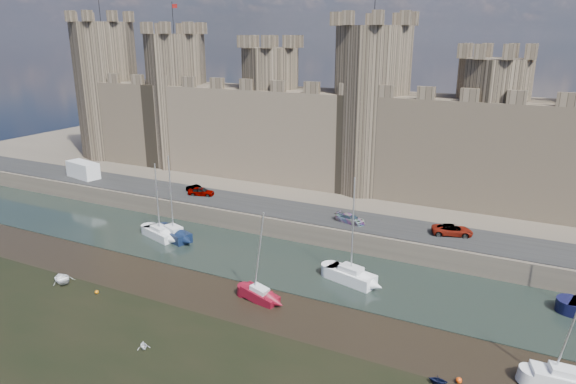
# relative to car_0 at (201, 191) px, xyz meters

# --- Properties ---
(water_channel) EXTENTS (160.00, 12.00, 0.08)m
(water_channel) POSITION_rel_car_0_xyz_m (17.79, -10.06, -3.09)
(water_channel) COLOR black
(water_channel) RESTS_ON ground
(quay) EXTENTS (160.00, 60.00, 2.50)m
(quay) POSITION_rel_car_0_xyz_m (17.79, 25.94, -1.88)
(quay) COLOR #4C443A
(quay) RESTS_ON ground
(road) EXTENTS (160.00, 7.00, 0.10)m
(road) POSITION_rel_car_0_xyz_m (17.79, -0.06, -0.58)
(road) COLOR black
(road) RESTS_ON quay
(castle) EXTENTS (108.50, 11.00, 29.00)m
(castle) POSITION_rel_car_0_xyz_m (17.15, 13.94, 8.54)
(castle) COLOR #42382B
(castle) RESTS_ON quay
(car_0) EXTENTS (3.95, 2.38, 1.26)m
(car_0) POSITION_rel_car_0_xyz_m (0.00, 0.00, 0.00)
(car_0) COLOR gray
(car_0) RESTS_ON quay
(car_1) EXTENTS (3.72, 2.21, 1.16)m
(car_1) POSITION_rel_car_0_xyz_m (-1.21, 0.52, -0.05)
(car_1) COLOR gray
(car_1) RESTS_ON quay
(car_2) EXTENTS (4.03, 2.32, 1.10)m
(car_2) POSITION_rel_car_0_xyz_m (22.68, -1.05, -0.08)
(car_2) COLOR gray
(car_2) RESTS_ON quay
(car_3) EXTENTS (4.94, 3.34, 1.26)m
(car_3) POSITION_rel_car_0_xyz_m (34.36, 0.35, 0.00)
(car_3) COLOR gray
(car_3) RESTS_ON quay
(van) EXTENTS (6.33, 3.55, 2.61)m
(van) POSITION_rel_car_0_xyz_m (-22.36, -0.56, 0.68)
(van) COLOR silver
(van) RESTS_ON quay
(sailboat_0) EXTENTS (5.44, 3.44, 9.51)m
(sailboat_0) POSITION_rel_car_0_xyz_m (1.11, -10.40, -2.37)
(sailboat_0) COLOR silver
(sailboat_0) RESTS_ON ground
(sailboat_1) EXTENTS (5.65, 3.65, 10.55)m
(sailboat_1) POSITION_rel_car_0_xyz_m (2.88, -9.95, -2.30)
(sailboat_1) COLOR black
(sailboat_1) RESTS_ON ground
(sailboat_2) EXTENTS (5.50, 3.29, 11.13)m
(sailboat_2) POSITION_rel_car_0_xyz_m (26.50, -11.21, -2.26)
(sailboat_2) COLOR white
(sailboat_2) RESTS_ON ground
(sailboat_4) EXTENTS (4.06, 2.18, 8.99)m
(sailboat_4) POSITION_rel_car_0_xyz_m (19.99, -18.55, -2.45)
(sailboat_4) COLOR maroon
(sailboat_4) RESTS_ON ground
(sailboat_5) EXTENTS (4.76, 2.79, 9.64)m
(sailboat_5) POSITION_rel_car_0_xyz_m (45.66, -19.70, -2.43)
(sailboat_5) COLOR silver
(sailboat_5) RESTS_ON ground
(dinghy_3) EXTENTS (1.58, 1.56, 0.63)m
(dinghy_3) POSITION_rel_car_0_xyz_m (15.53, -29.63, -2.81)
(dinghy_3) COLOR white
(dinghy_3) RESTS_ON ground
(dinghy_6) EXTENTS (3.62, 3.26, 0.62)m
(dinghy_6) POSITION_rel_car_0_xyz_m (-0.18, -24.16, -2.82)
(dinghy_6) COLOR silver
(dinghy_6) RESTS_ON ground
(dinghy_7) EXTENTS (1.43, 1.25, 0.72)m
(dinghy_7) POSITION_rel_car_0_xyz_m (37.61, -23.49, -2.77)
(dinghy_7) COLOR black
(dinghy_7) RESTS_ON ground
(buoy_1) EXTENTS (0.38, 0.38, 0.38)m
(buoy_1) POSITION_rel_car_0_xyz_m (5.05, -24.52, -2.94)
(buoy_1) COLOR orange
(buoy_1) RESTS_ON ground
(buoy_3) EXTENTS (0.45, 0.45, 0.45)m
(buoy_3) POSITION_rel_car_0_xyz_m (38.95, -22.65, -2.90)
(buoy_3) COLOR #E4410A
(buoy_3) RESTS_ON ground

